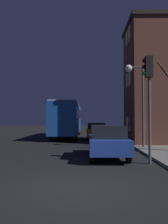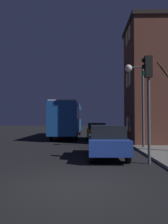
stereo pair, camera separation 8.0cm
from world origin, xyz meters
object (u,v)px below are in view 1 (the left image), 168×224
at_px(traffic_light, 148,86).
at_px(bus, 67,117).
at_px(streetlamp, 136,87).
at_px(car_mid_lane, 96,131).
at_px(car_near_lane, 107,141).

bearing_deg(traffic_light, bus, 109.06).
bearing_deg(bus, traffic_light, -70.94).
bearing_deg(traffic_light, streetlamp, 83.59).
bearing_deg(car_mid_lane, bus, 141.37).
height_order(bus, car_mid_lane, bus).
height_order(streetlamp, car_near_lane, streetlamp).
xyz_separation_m(streetlamp, traffic_light, (-0.53, -4.68, -0.66)).
relative_size(traffic_light, car_near_lane, 1.09).
distance_m(traffic_light, bus, 14.38).
bearing_deg(streetlamp, bus, 120.41).
relative_size(streetlamp, traffic_light, 1.16).
distance_m(bus, car_near_lane, 12.48).
xyz_separation_m(bus, car_mid_lane, (2.91, -2.33, -1.28)).
distance_m(streetlamp, car_mid_lane, 7.59).
distance_m(streetlamp, traffic_light, 4.75).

